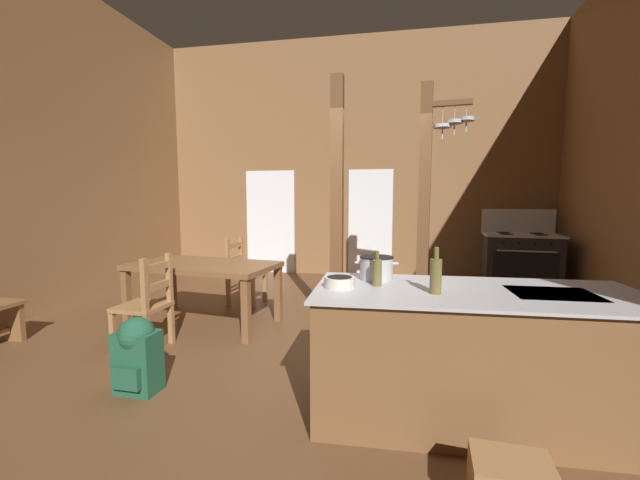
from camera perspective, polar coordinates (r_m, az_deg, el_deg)
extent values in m
cube|color=brown|center=(4.08, -1.96, -16.30)|extent=(8.10, 8.55, 0.10)
cube|color=brown|center=(7.70, 4.73, 11.72)|extent=(8.10, 0.14, 4.52)
cube|color=white|center=(7.96, -7.25, 2.62)|extent=(1.00, 0.01, 2.05)
cube|color=white|center=(7.58, 7.33, 2.44)|extent=(0.84, 0.01, 2.05)
cube|color=brown|center=(2.96, 21.53, -15.50)|extent=(2.13, 0.97, 0.87)
cube|color=#B7BABF|center=(2.83, 21.89, -7.04)|extent=(2.19, 1.03, 0.02)
cube|color=black|center=(2.97, 30.88, -6.70)|extent=(0.53, 0.42, 0.00)
cube|color=black|center=(3.50, 19.69, -18.85)|extent=(2.00, 0.11, 0.10)
cube|color=#242424|center=(7.16, 27.15, -3.04)|extent=(1.16, 0.86, 0.90)
cube|color=black|center=(6.79, 27.75, -3.79)|extent=(0.93, 0.09, 0.52)
cylinder|color=#B7BABF|center=(6.73, 27.91, -1.47)|extent=(0.82, 0.10, 0.02)
cube|color=#B7BABF|center=(7.11, 27.34, 0.67)|extent=(1.21, 0.90, 0.03)
cube|color=#B7BABF|center=(7.45, 26.89, 2.49)|extent=(1.14, 0.14, 0.40)
cylinder|color=black|center=(7.01, 29.57, 0.65)|extent=(0.22, 0.22, 0.01)
cylinder|color=black|center=(6.91, 25.57, 0.78)|extent=(0.22, 0.22, 0.01)
cylinder|color=black|center=(7.30, 29.02, 0.87)|extent=(0.22, 0.22, 0.01)
cylinder|color=black|center=(7.21, 25.19, 1.00)|extent=(0.22, 0.22, 0.01)
cylinder|color=black|center=(6.80, 30.67, -0.53)|extent=(0.05, 0.03, 0.04)
cylinder|color=black|center=(6.75, 28.86, -0.47)|extent=(0.05, 0.03, 0.04)
cylinder|color=black|center=(6.70, 27.03, -0.42)|extent=(0.05, 0.03, 0.04)
cylinder|color=black|center=(6.67, 25.17, -0.37)|extent=(0.05, 0.03, 0.04)
cube|color=brown|center=(4.96, 14.93, 5.09)|extent=(0.15, 0.15, 2.87)
cube|color=brown|center=(5.07, 17.96, 18.44)|extent=(0.59, 0.15, 0.06)
cylinder|color=#B7BABF|center=(5.05, 17.48, 17.12)|extent=(0.01, 0.01, 0.24)
cylinder|color=#B7BABF|center=(5.02, 17.43, 15.56)|extent=(0.23, 0.23, 0.04)
cylinder|color=#B7BABF|center=(5.01, 17.40, 14.66)|extent=(0.02, 0.02, 0.14)
cylinder|color=#B7BABF|center=(5.05, 19.05, 17.31)|extent=(0.01, 0.01, 0.20)
cylinder|color=#B7BABF|center=(5.03, 19.00, 15.99)|extent=(0.22, 0.22, 0.04)
cylinder|color=#B7BABF|center=(5.02, 18.97, 15.09)|extent=(0.02, 0.02, 0.14)
cylinder|color=#B7BABF|center=(5.06, 20.62, 17.37)|extent=(0.01, 0.01, 0.17)
cylinder|color=#B7BABF|center=(5.04, 20.57, 16.18)|extent=(0.21, 0.21, 0.04)
cylinder|color=#B7BABF|center=(5.03, 20.53, 15.28)|extent=(0.02, 0.02, 0.14)
cube|color=brown|center=(4.50, 2.48, 5.21)|extent=(0.14, 0.14, 2.87)
cube|color=#9E7044|center=(2.26, 26.26, -27.35)|extent=(0.38, 0.31, 0.04)
cube|color=brown|center=(4.84, -16.66, -3.60)|extent=(1.81, 1.13, 0.06)
cube|color=brown|center=(5.69, -20.75, -6.10)|extent=(0.09, 0.09, 0.68)
cube|color=brown|center=(4.85, -6.11, -7.82)|extent=(0.09, 0.09, 0.68)
cube|color=brown|center=(5.14, -26.36, -7.65)|extent=(0.09, 0.09, 0.68)
cube|color=brown|center=(4.18, -10.73, -10.18)|extent=(0.09, 0.09, 0.68)
cube|color=#9E7044|center=(4.34, -24.53, -8.82)|extent=(0.46, 0.46, 0.04)
cube|color=#9E7044|center=(4.38, -27.97, -11.90)|extent=(0.05, 0.05, 0.41)
cube|color=#9E7044|center=(4.66, -24.79, -10.69)|extent=(0.05, 0.05, 0.41)
cube|color=#9E7044|center=(4.07, -24.13, -9.12)|extent=(0.05, 0.05, 0.95)
cube|color=#9E7044|center=(4.36, -21.02, -7.98)|extent=(0.05, 0.05, 0.95)
cube|color=#9E7044|center=(4.14, -22.73, -3.63)|extent=(0.06, 0.38, 0.07)
cube|color=#9E7044|center=(4.17, -22.62, -6.20)|extent=(0.06, 0.38, 0.07)
cube|color=#9E7044|center=(5.65, -10.64, -4.97)|extent=(0.49, 0.49, 0.04)
cube|color=#9E7044|center=(5.78, -8.02, -6.96)|extent=(0.06, 0.06, 0.41)
cube|color=#9E7044|center=(5.45, -9.78, -7.79)|extent=(0.06, 0.06, 0.41)
cube|color=#9E7044|center=(5.90, -11.39, -4.07)|extent=(0.06, 0.06, 0.95)
cube|color=#9E7044|center=(5.57, -13.30, -4.71)|extent=(0.06, 0.06, 0.95)
cube|color=#9E7044|center=(5.68, -12.40, -0.76)|extent=(0.08, 0.38, 0.07)
cube|color=#9E7044|center=(5.70, -12.36, -2.65)|extent=(0.08, 0.38, 0.07)
cube|color=brown|center=(5.36, -38.44, -9.33)|extent=(0.31, 0.06, 0.40)
cube|color=#1E5138|center=(3.48, -25.05, -15.81)|extent=(0.33, 0.23, 0.48)
cube|color=#1E5138|center=(3.42, -26.39, -17.61)|extent=(0.23, 0.07, 0.17)
cylinder|color=black|center=(3.52, -22.47, -15.45)|extent=(0.04, 0.04, 0.38)
cylinder|color=black|center=(3.63, -25.03, -14.90)|extent=(0.04, 0.04, 0.38)
sphere|color=#1E5138|center=(3.41, -25.22, -12.36)|extent=(0.28, 0.28, 0.27)
cylinder|color=#B7BABF|center=(2.99, 8.23, -4.14)|extent=(0.24, 0.24, 0.17)
cylinder|color=black|center=(2.97, 8.26, -2.47)|extent=(0.25, 0.25, 0.01)
cylinder|color=#B7BABF|center=(2.99, 5.61, -3.28)|extent=(0.05, 0.02, 0.02)
cylinder|color=#B7BABF|center=(2.98, 10.89, -3.40)|extent=(0.05, 0.02, 0.02)
cylinder|color=silver|center=(2.70, 2.88, -6.19)|extent=(0.21, 0.21, 0.07)
cylinder|color=black|center=(2.70, 2.88, -5.40)|extent=(0.17, 0.17, 0.00)
cylinder|color=brown|center=(2.63, 16.53, -5.12)|extent=(0.08, 0.08, 0.22)
cylinder|color=brown|center=(2.61, 16.63, -1.86)|extent=(0.03, 0.03, 0.08)
cylinder|color=brown|center=(2.78, 8.33, -4.78)|extent=(0.07, 0.07, 0.18)
cylinder|color=brown|center=(2.75, 8.37, -2.26)|extent=(0.03, 0.03, 0.06)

